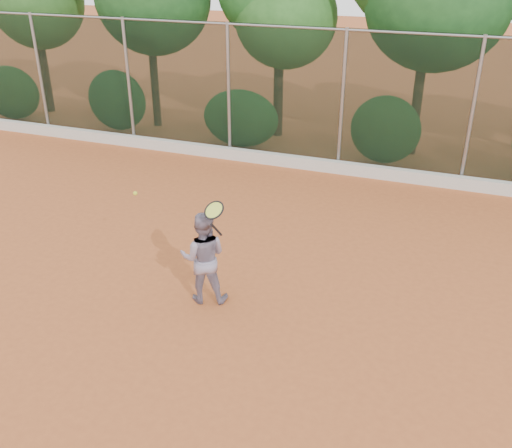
% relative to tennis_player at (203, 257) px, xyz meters
% --- Properties ---
extents(ground, '(80.00, 80.00, 0.00)m').
position_rel_tennis_player_xyz_m(ground, '(0.70, -0.47, -0.78)').
color(ground, '#AF5629').
rests_on(ground, ground).
extents(concrete_curb, '(24.00, 0.20, 0.30)m').
position_rel_tennis_player_xyz_m(concrete_curb, '(0.70, 6.35, -0.63)').
color(concrete_curb, beige).
rests_on(concrete_curb, ground).
extents(tennis_player, '(0.90, 0.79, 1.56)m').
position_rel_tennis_player_xyz_m(tennis_player, '(0.00, 0.00, 0.00)').
color(tennis_player, gray).
rests_on(tennis_player, ground).
extents(chainlink_fence, '(24.09, 0.09, 3.50)m').
position_rel_tennis_player_xyz_m(chainlink_fence, '(0.70, 6.53, 1.08)').
color(chainlink_fence, black).
rests_on(chainlink_fence, ground).
extents(tennis_racket, '(0.40, 0.37, 0.60)m').
position_rel_tennis_player_xyz_m(tennis_racket, '(0.30, -0.18, 0.92)').
color(tennis_racket, black).
rests_on(tennis_racket, ground).
extents(tennis_ball_in_flight, '(0.07, 0.07, 0.07)m').
position_rel_tennis_player_xyz_m(tennis_ball_in_flight, '(-1.29, 0.22, 0.82)').
color(tennis_ball_in_flight, gold).
rests_on(tennis_ball_in_flight, ground).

